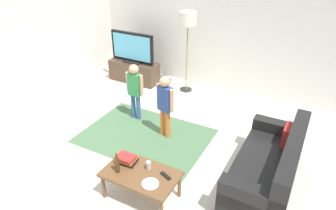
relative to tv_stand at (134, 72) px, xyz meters
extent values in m
plane|color=beige|center=(1.85, -2.30, -0.24)|extent=(7.80, 7.80, 0.00)
cube|color=silver|center=(1.85, 0.70, 1.11)|extent=(6.00, 0.12, 2.70)
cube|color=silver|center=(-1.15, -2.30, 1.11)|extent=(0.12, 6.00, 2.70)
cube|color=#4C724C|center=(1.47, -1.87, -0.24)|extent=(2.20, 1.60, 0.01)
cube|color=#4C3828|center=(0.00, 0.00, 0.01)|extent=(1.20, 0.44, 0.50)
cube|color=black|center=(0.00, -0.05, -0.14)|extent=(1.10, 0.32, 0.03)
cube|color=black|center=(0.00, -0.02, 0.27)|extent=(0.44, 0.28, 0.03)
cube|color=black|center=(0.00, -0.02, 0.63)|extent=(1.10, 0.07, 0.68)
cube|color=#59B2D8|center=(0.00, -0.06, 0.63)|extent=(1.00, 0.01, 0.58)
cube|color=black|center=(3.61, -2.08, -0.03)|extent=(0.80, 1.80, 0.42)
cube|color=black|center=(3.91, -2.08, 0.19)|extent=(0.20, 1.80, 0.86)
cube|color=black|center=(3.61, -2.88, 0.06)|extent=(0.80, 0.20, 0.60)
cube|color=black|center=(3.61, -1.28, 0.06)|extent=(0.80, 0.20, 0.60)
cube|color=#B22823|center=(3.76, -1.53, 0.32)|extent=(0.10, 0.32, 0.32)
cylinder|color=#262626|center=(1.32, 0.15, -0.23)|extent=(0.28, 0.28, 0.02)
cylinder|color=#99844C|center=(1.32, 0.15, 0.52)|extent=(0.03, 0.03, 1.50)
cylinder|color=silver|center=(1.32, 0.15, 1.40)|extent=(0.36, 0.36, 0.28)
cylinder|color=#33598C|center=(0.93, -1.42, 0.01)|extent=(0.08, 0.08, 0.51)
cylinder|color=#33598C|center=(1.05, -1.43, 0.01)|extent=(0.08, 0.08, 0.51)
cube|color=#338C4C|center=(0.99, -1.42, 0.48)|extent=(0.25, 0.14, 0.43)
sphere|color=tan|center=(0.99, -1.42, 0.78)|extent=(0.18, 0.18, 0.18)
cylinder|color=tan|center=(0.84, -1.42, 0.50)|extent=(0.07, 0.07, 0.39)
cylinder|color=tan|center=(1.15, -1.43, 0.50)|extent=(0.07, 0.07, 0.39)
cylinder|color=orange|center=(1.72, -1.66, 0.02)|extent=(0.09, 0.09, 0.52)
cylinder|color=orange|center=(1.84, -1.70, 0.02)|extent=(0.09, 0.09, 0.52)
cube|color=#2D478C|center=(1.78, -1.68, 0.50)|extent=(0.28, 0.20, 0.45)
sphere|color=tan|center=(1.78, -1.68, 0.82)|extent=(0.19, 0.19, 0.19)
cylinder|color=tan|center=(1.63, -1.63, 0.52)|extent=(0.07, 0.07, 0.40)
cylinder|color=tan|center=(1.93, -1.73, 0.52)|extent=(0.07, 0.07, 0.40)
cube|color=brown|center=(2.21, -3.12, 0.16)|extent=(1.00, 0.60, 0.04)
cylinder|color=brown|center=(1.76, -3.37, -0.05)|extent=(0.05, 0.05, 0.38)
cylinder|color=brown|center=(1.76, -2.87, -0.05)|extent=(0.05, 0.05, 0.38)
cylinder|color=brown|center=(2.66, -2.87, -0.05)|extent=(0.05, 0.05, 0.38)
cube|color=black|center=(1.91, -3.02, 0.19)|extent=(0.29, 0.24, 0.03)
cube|color=orange|center=(1.90, -3.02, 0.22)|extent=(0.27, 0.21, 0.03)
cube|color=red|center=(1.91, -3.04, 0.26)|extent=(0.26, 0.19, 0.04)
cylinder|color=#4C3319|center=(1.93, -3.24, 0.30)|extent=(0.06, 0.06, 0.24)
cylinder|color=#4C3319|center=(1.93, -3.24, 0.44)|extent=(0.02, 0.02, 0.06)
cube|color=black|center=(2.53, -3.02, 0.19)|extent=(0.18, 0.11, 0.02)
cylinder|color=silver|center=(2.26, -3.00, 0.24)|extent=(0.07, 0.07, 0.12)
cylinder|color=white|center=(2.43, -3.24, 0.18)|extent=(0.22, 0.22, 0.02)
cube|color=silver|center=(2.45, -3.24, 0.19)|extent=(0.14, 0.06, 0.01)
camera|label=1|loc=(4.01, -5.71, 2.96)|focal=33.22mm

